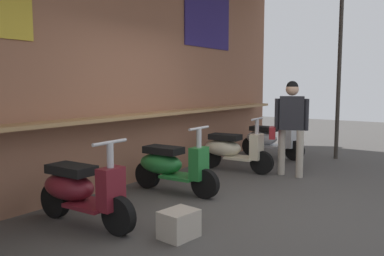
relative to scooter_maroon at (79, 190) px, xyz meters
The scene contains 8 objects.
ground_plane 2.02m from the scooter_maroon, 33.10° to the right, with size 26.56×26.56×0.00m, color #474442.
market_stall_facade 2.58m from the scooter_maroon, 25.80° to the left, with size 9.49×2.38×3.99m.
scooter_maroon is the anchor object (origin of this frame).
scooter_green 1.61m from the scooter_maroon, ahead, with size 0.46×1.40×0.97m.
scooter_cream 3.37m from the scooter_maroon, ahead, with size 0.49×1.40×0.97m.
scooter_silver 4.98m from the scooter_maroon, ahead, with size 0.47×1.40×0.97m.
shopper_with_handbag 3.75m from the scooter_maroon, 15.85° to the right, with size 0.44×0.63×1.59m.
merchandise_crate 1.20m from the scooter_maroon, 74.52° to the right, with size 0.36×0.29×0.28m, color #B2A899.
Camera 1 is at (-4.43, -2.37, 1.53)m, focal length 37.22 mm.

